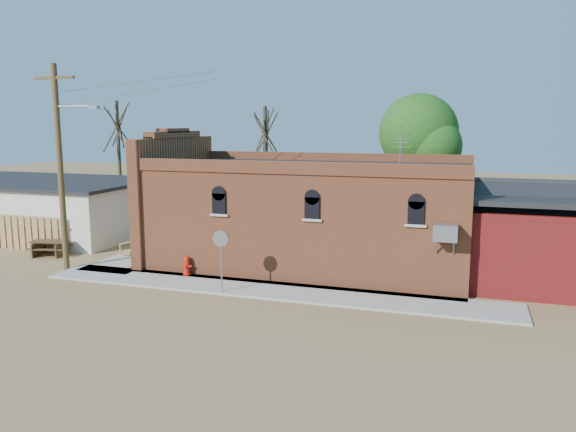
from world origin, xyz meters
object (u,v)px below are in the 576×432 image
(brick_bar, at_px, (304,214))
(fire_hydrant, at_px, (187,265))
(trash_barrel, at_px, (141,248))
(utility_pole, at_px, (61,163))
(stop_sign, at_px, (221,244))
(picnic_table, at_px, (50,246))

(brick_bar, height_order, fire_hydrant, brick_bar)
(brick_bar, xyz_separation_m, trash_barrel, (-7.87, -1.34, -1.87))
(trash_barrel, bearing_deg, utility_pole, -122.94)
(stop_sign, height_order, picnic_table, stop_sign)
(brick_bar, height_order, stop_sign, brick_bar)
(stop_sign, bearing_deg, fire_hydrant, 158.34)
(utility_pole, distance_m, picnic_table, 5.41)
(fire_hydrant, relative_size, stop_sign, 0.34)
(utility_pole, height_order, picnic_table, utility_pole)
(utility_pole, xyz_separation_m, picnic_table, (-2.64, 2.00, -4.28))
(utility_pole, relative_size, stop_sign, 3.71)
(fire_hydrant, xyz_separation_m, stop_sign, (2.45, -1.80, 1.46))
(brick_bar, bearing_deg, utility_pole, -156.31)
(trash_barrel, relative_size, picnic_table, 0.38)
(picnic_table, bearing_deg, trash_barrel, -1.77)
(utility_pole, bearing_deg, stop_sign, -8.42)
(brick_bar, height_order, trash_barrel, brick_bar)
(stop_sign, xyz_separation_m, picnic_table, (-10.75, 3.20, -1.45))
(brick_bar, relative_size, stop_sign, 6.76)
(utility_pole, bearing_deg, fire_hydrant, 6.01)
(fire_hydrant, bearing_deg, brick_bar, 28.59)
(fire_hydrant, distance_m, trash_barrel, 4.42)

